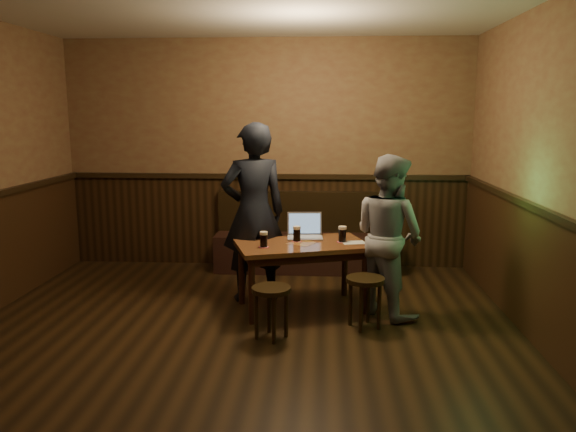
% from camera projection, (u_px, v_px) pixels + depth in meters
% --- Properties ---
extents(room, '(5.04, 6.04, 2.84)m').
position_uv_depth(room, '(231.00, 207.00, 4.26)').
color(room, black).
rests_on(room, ground).
extents(bench, '(2.20, 0.50, 0.95)m').
position_uv_depth(bench, '(306.00, 245.00, 6.87)').
color(bench, black).
rests_on(bench, ground).
extents(pub_table, '(1.39, 1.05, 0.67)m').
position_uv_depth(pub_table, '(302.00, 252.00, 5.45)').
color(pub_table, brown).
rests_on(pub_table, ground).
extents(stool_left, '(0.41, 0.41, 0.45)m').
position_uv_depth(stool_left, '(271.00, 297.00, 4.76)').
color(stool_left, black).
rests_on(stool_left, ground).
extents(stool_right, '(0.43, 0.43, 0.46)m').
position_uv_depth(stool_right, '(365.00, 288.00, 4.99)').
color(stool_right, black).
rests_on(stool_right, ground).
extents(pint_left, '(0.10, 0.10, 0.15)m').
position_uv_depth(pint_left, '(264.00, 239.00, 5.25)').
color(pint_left, '#B71635').
rests_on(pint_left, pub_table).
extents(pint_mid, '(0.10, 0.10, 0.15)m').
position_uv_depth(pint_mid, '(297.00, 234.00, 5.49)').
color(pint_mid, '#B71635').
rests_on(pint_mid, pub_table).
extents(pint_right, '(0.10, 0.10, 0.16)m').
position_uv_depth(pint_right, '(342.00, 234.00, 5.46)').
color(pint_right, '#B71635').
rests_on(pint_right, pub_table).
extents(laptop, '(0.37, 0.31, 0.25)m').
position_uv_depth(laptop, '(305.00, 231.00, 5.67)').
color(laptop, silver).
rests_on(laptop, pub_table).
extents(menu, '(0.25, 0.19, 0.00)m').
position_uv_depth(menu, '(354.00, 243.00, 5.44)').
color(menu, silver).
rests_on(menu, pub_table).
extents(person_suit, '(0.77, 0.63, 1.82)m').
position_uv_depth(person_suit, '(254.00, 213.00, 5.68)').
color(person_suit, black).
rests_on(person_suit, ground).
extents(person_grey, '(0.92, 0.94, 1.53)m').
position_uv_depth(person_grey, '(389.00, 236.00, 5.29)').
color(person_grey, gray).
rests_on(person_grey, ground).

